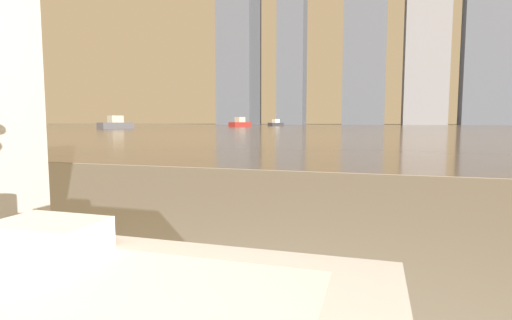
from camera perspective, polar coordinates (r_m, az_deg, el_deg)
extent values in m
cube|color=white|center=(1.17, -27.46, -10.55)|extent=(0.26, 0.18, 0.04)
cube|color=white|center=(1.16, -27.55, -8.65)|extent=(0.26, 0.18, 0.04)
cube|color=gray|center=(61.99, 16.05, 4.48)|extent=(180.00, 110.00, 0.01)
cube|color=maroon|center=(71.03, -2.30, 5.11)|extent=(3.02, 4.70, 0.78)
cube|color=#B2A893|center=(71.03, -2.30, 5.78)|extent=(1.64, 1.96, 0.89)
cube|color=#2D2D33|center=(82.93, 2.85, 5.12)|extent=(2.75, 3.86, 0.64)
cube|color=silver|center=(82.93, 2.85, 5.59)|extent=(1.43, 1.64, 0.74)
cube|color=#4C4C51|center=(53.71, -19.40, 4.67)|extent=(2.97, 4.62, 0.76)
cube|color=#B2A893|center=(53.71, -19.43, 5.54)|extent=(1.61, 1.92, 0.87)
cube|color=#4C515B|center=(126.52, -2.42, 14.81)|extent=(10.53, 12.57, 42.72)
cube|color=#4C515B|center=(124.03, 5.20, 19.23)|extent=(7.80, 6.88, 60.73)
cube|color=#4C515B|center=(121.90, 15.44, 19.78)|extent=(11.27, 10.47, 62.70)
cube|color=slate|center=(122.19, 23.29, 18.95)|extent=(10.95, 9.86, 60.41)
cube|color=#4C515B|center=(122.99, 30.45, 14.70)|extent=(12.66, 6.14, 44.22)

